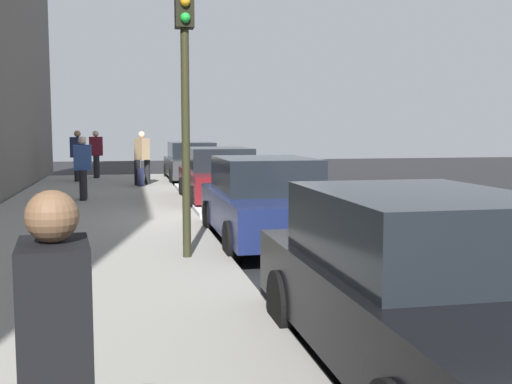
# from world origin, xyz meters

# --- Properties ---
(ground_plane) EXTENTS (56.00, 56.00, 0.00)m
(ground_plane) POSITION_xyz_m (0.00, 0.00, 0.00)
(ground_plane) COLOR black
(sidewalk) EXTENTS (28.00, 4.60, 0.15)m
(sidewalk) POSITION_xyz_m (0.00, -3.30, 0.07)
(sidewalk) COLOR gray
(sidewalk) RESTS_ON ground
(lane_stripe_centre) EXTENTS (28.00, 0.14, 0.01)m
(lane_stripe_centre) POSITION_xyz_m (0.00, 3.20, 0.00)
(lane_stripe_centre) COLOR gold
(lane_stripe_centre) RESTS_ON ground
(snow_bank_curb) EXTENTS (7.37, 0.56, 0.22)m
(snow_bank_curb) POSITION_xyz_m (-4.80, -0.70, 0.11)
(snow_bank_curb) COLOR white
(snow_bank_curb) RESTS_ON ground
(parked_car_charcoal) EXTENTS (4.75, 1.93, 1.51)m
(parked_car_charcoal) POSITION_xyz_m (-11.39, -0.11, 0.76)
(parked_car_charcoal) COLOR black
(parked_car_charcoal) RESTS_ON ground
(parked_car_maroon) EXTENTS (4.48, 1.92, 1.51)m
(parked_car_maroon) POSITION_xyz_m (-4.41, -0.08, 0.76)
(parked_car_maroon) COLOR black
(parked_car_maroon) RESTS_ON ground
(parked_car_navy) EXTENTS (4.29, 1.90, 1.51)m
(parked_car_navy) POSITION_xyz_m (1.48, -0.10, 0.76)
(parked_car_navy) COLOR black
(parked_car_navy) RESTS_ON ground
(parked_car_black) EXTENTS (4.37, 1.91, 1.51)m
(parked_car_black) POSITION_xyz_m (7.52, -0.14, 0.76)
(parked_car_black) COLOR black
(parked_car_black) RESTS_ON ground
(pedestrian_black_coat) EXTENTS (0.47, 0.53, 1.63)m
(pedestrian_black_coat) POSITION_xyz_m (9.42, -2.75, 1.02)
(pedestrian_black_coat) COLOR black
(pedestrian_black_coat) RESTS_ON sidewalk
(pedestrian_blue_coat) EXTENTS (0.55, 0.46, 1.67)m
(pedestrian_blue_coat) POSITION_xyz_m (-4.89, -3.63, 1.04)
(pedestrian_blue_coat) COLOR black
(pedestrian_blue_coat) RESTS_ON sidewalk
(pedestrian_navy_coat) EXTENTS (0.59, 0.53, 1.81)m
(pedestrian_navy_coat) POSITION_xyz_m (-11.03, -4.22, 1.12)
(pedestrian_navy_coat) COLOR black
(pedestrian_navy_coat) RESTS_ON sidewalk
(pedestrian_burgundy_coat) EXTENTS (0.60, 0.50, 1.80)m
(pedestrian_burgundy_coat) POSITION_xyz_m (-12.49, -3.65, 1.11)
(pedestrian_burgundy_coat) COLOR black
(pedestrian_burgundy_coat) RESTS_ON sidewalk
(pedestrian_tan_coat) EXTENTS (0.57, 0.53, 1.79)m
(pedestrian_tan_coat) POSITION_xyz_m (-9.12, -2.00, 1.10)
(pedestrian_tan_coat) COLOR black
(pedestrian_tan_coat) RESTS_ON sidewalk
(traffic_light_pole) EXTENTS (0.35, 0.26, 3.98)m
(traffic_light_pole) POSITION_xyz_m (3.04, -1.63, 2.87)
(traffic_light_pole) COLOR #2D2D19
(traffic_light_pole) RESTS_ON sidewalk
(rolling_suitcase) EXTENTS (0.34, 0.22, 0.94)m
(rolling_suitcase) POSITION_xyz_m (-8.61, -2.07, 0.44)
(rolling_suitcase) COLOR #191E38
(rolling_suitcase) RESTS_ON sidewalk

